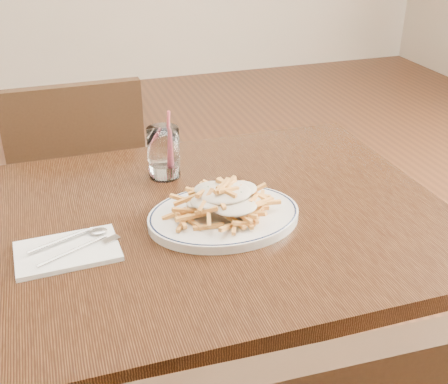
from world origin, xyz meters
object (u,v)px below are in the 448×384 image
object	(u,v)px
fries_plate	(224,216)
loaded_fries	(224,198)
chair_far	(81,188)
table	(177,249)
water_glass	(164,155)

from	to	relation	value
fries_plate	loaded_fries	world-z (taller)	loaded_fries
chair_far	loaded_fries	xyz separation A→B (m)	(0.26, -0.74, 0.30)
table	loaded_fries	bearing A→B (deg)	-23.11
loaded_fries	water_glass	xyz separation A→B (m)	(-0.07, 0.25, -0.00)
table	loaded_fries	size ratio (longest dim) A/B	5.25
chair_far	water_glass	xyz separation A→B (m)	(0.19, -0.49, 0.30)
chair_far	table	bearing A→B (deg)	-76.67
table	fries_plate	distance (m)	0.14
fries_plate	water_glass	distance (m)	0.26
water_glass	fries_plate	bearing A→B (deg)	-73.91
table	chair_far	distance (m)	0.73
chair_far	loaded_fries	distance (m)	0.84
chair_far	water_glass	size ratio (longest dim) A/B	5.17
table	fries_plate	xyz separation A→B (m)	(0.10, -0.04, 0.09)
table	chair_far	world-z (taller)	chair_far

